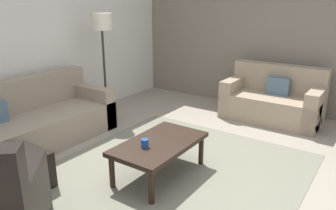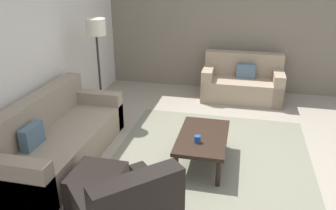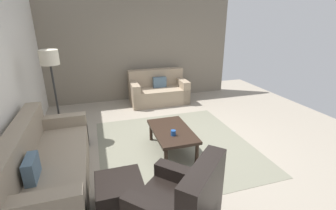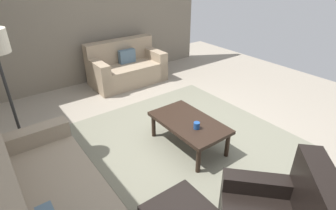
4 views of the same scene
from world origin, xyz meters
The scene contains 6 objects.
ground_plane centered at (0.00, 0.00, 0.00)m, with size 8.00×8.00×0.00m, color gray.
stone_feature_panel centered at (3.00, 0.00, 1.40)m, with size 0.12×5.20×2.80m, color slate.
area_rug centered at (0.00, 0.00, 0.00)m, with size 2.86×2.72×0.01m, color slate.
couch_loveseat centered at (2.47, -0.34, 0.30)m, with size 0.85×1.54×0.88m.
coffee_table centered at (-0.15, 0.11, 0.36)m, with size 1.10×0.64×0.41m.
cup centered at (-0.35, 0.15, 0.46)m, with size 0.08×0.08×0.09m, color #1E478C.
Camera 4 is at (-2.46, 2.20, 2.32)m, focal length 28.46 mm.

